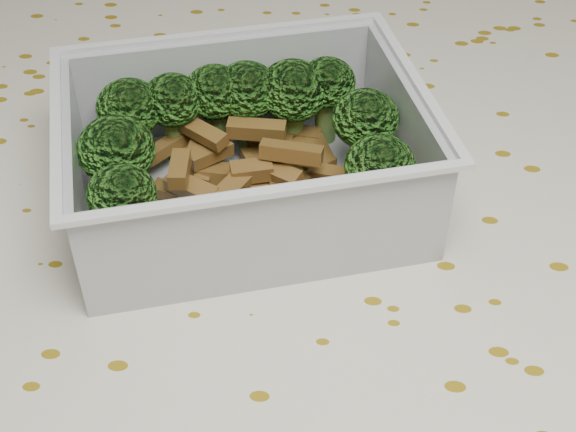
{
  "coord_description": "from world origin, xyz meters",
  "views": [
    {
      "loc": [
        0.02,
        -0.3,
        1.05
      ],
      "look_at": [
        -0.0,
        -0.0,
        0.78
      ],
      "focal_mm": 50.0,
      "sensor_mm": 36.0,
      "label": 1
    }
  ],
  "objects": [
    {
      "name": "tablecloth",
      "position": [
        0.0,
        0.0,
        0.72
      ],
      "size": [
        1.46,
        0.96,
        0.19
      ],
      "color": "beige",
      "rests_on": "dining_table"
    },
    {
      "name": "dining_table",
      "position": [
        0.0,
        0.0,
        0.67
      ],
      "size": [
        1.4,
        0.9,
        0.75
      ],
      "color": "brown",
      "rests_on": "ground"
    },
    {
      "name": "meat_pile",
      "position": [
        -0.03,
        0.05,
        0.77
      ],
      "size": [
        0.12,
        0.09,
        0.03
      ],
      "color": "brown",
      "rests_on": "lunch_container"
    },
    {
      "name": "broccoli_florets",
      "position": [
        -0.03,
        0.06,
        0.8
      ],
      "size": [
        0.18,
        0.14,
        0.05
      ],
      "color": "#608C3F",
      "rests_on": "lunch_container"
    },
    {
      "name": "sausage",
      "position": [
        -0.01,
        -0.0,
        0.78
      ],
      "size": [
        0.16,
        0.08,
        0.03
      ],
      "color": "orange",
      "rests_on": "lunch_container"
    },
    {
      "name": "lunch_container",
      "position": [
        -0.03,
        0.04,
        0.78
      ],
      "size": [
        0.23,
        0.2,
        0.07
      ],
      "color": "silver",
      "rests_on": "tablecloth"
    }
  ]
}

